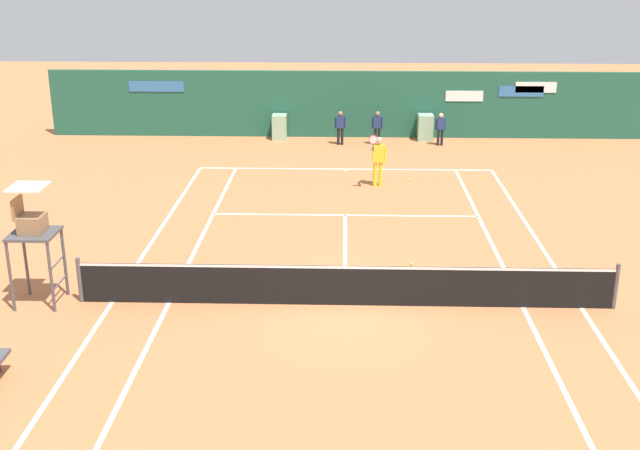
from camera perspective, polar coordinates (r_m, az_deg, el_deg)
The scene contains 10 objects.
ground_plane at distance 18.66m, azimuth 1.79°, elevation -4.97°, with size 80.00×80.00×0.01m.
tennis_net at distance 17.93m, azimuth 1.81°, elevation -4.24°, with size 12.10×0.10×1.07m.
sponsor_back_wall at distance 34.01m, azimuth 1.90°, elevation 8.53°, with size 25.00×1.02×2.78m.
umpire_chair at distance 18.68m, azimuth -19.82°, elevation -0.21°, with size 1.00×1.00×2.76m.
player_on_baseline at distance 26.86m, azimuth 4.16°, elevation 4.84°, with size 0.62×0.72×1.88m.
ball_kid_centre_post at distance 32.93m, azimuth 8.59°, elevation 6.93°, with size 0.44×0.18×1.33m.
ball_kid_left_post at distance 32.72m, azimuth 4.11°, elevation 7.08°, with size 0.46×0.22×1.39m.
ball_kid_right_post at distance 32.69m, azimuth 1.46°, elevation 7.11°, with size 0.46×0.21×1.38m.
tennis_ball_mid_court at distance 20.44m, azimuth 6.56°, elevation -2.78°, with size 0.07×0.07×0.07m, color #CCE033.
tennis_ball_by_sideline at distance 27.88m, azimuth 6.34°, elevation 3.24°, with size 0.07×0.07×0.07m, color #CCE033.
Camera 1 is at (-0.06, -16.45, 7.64)m, focal length 44.88 mm.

